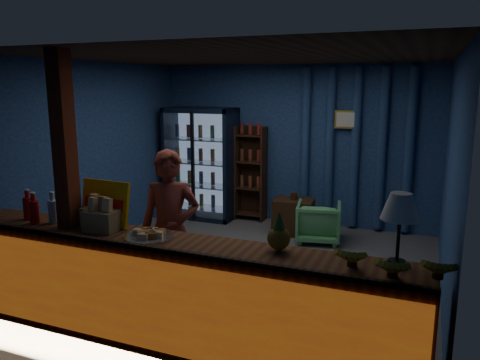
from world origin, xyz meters
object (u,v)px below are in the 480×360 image
(pastry_tray, at_px, (149,235))
(green_chair, at_px, (318,222))
(shopkeeper, at_px, (170,231))
(table_lamp, at_px, (400,209))

(pastry_tray, bearing_deg, green_chair, 75.87)
(shopkeeper, xyz_separation_m, green_chair, (0.95, 2.63, -0.53))
(shopkeeper, height_order, table_lamp, shopkeeper)
(shopkeeper, height_order, green_chair, shopkeeper)
(green_chair, relative_size, table_lamp, 1.15)
(shopkeeper, bearing_deg, green_chair, 50.41)
(pastry_tray, bearing_deg, shopkeeper, 102.87)
(green_chair, distance_m, table_lamp, 3.50)
(pastry_tray, xyz_separation_m, table_lamp, (2.07, 0.15, 0.41))
(shopkeeper, height_order, pastry_tray, shopkeeper)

